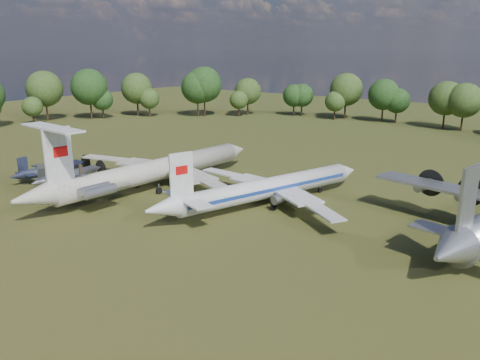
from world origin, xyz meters
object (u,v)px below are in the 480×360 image
Objects in this scene: small_prop_west at (52,171)px; small_prop_northwest at (69,177)px; il62_airliner at (156,174)px; person_on_il62 at (80,170)px; tu104_jet at (268,192)px.

small_prop_west is 1.06× the size of small_prop_northwest.
small_prop_west is (-18.99, -6.59, -1.19)m from il62_airliner.
small_prop_west is 8.74× the size of person_on_il62.
tu104_jet is (18.95, 3.74, -0.35)m from il62_airliner.
il62_airliner is 3.04× the size of small_prop_west.
tu104_jet reaches higher than small_prop_northwest.
small_prop_west reaches higher than small_prop_northwest.
il62_airliner reaches higher than small_prop_northwest.
il62_airliner is 20.13m from small_prop_west.
il62_airliner is 3.21× the size of small_prop_northwest.
tu104_jet is 2.54× the size of small_prop_west.
il62_airliner is 1.20× the size of tu104_jet.
il62_airliner is at bearing 18.49° from small_prop_west.
il62_airliner is 13.51m from person_on_il62.
tu104_jet is 39.33m from small_prop_west.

